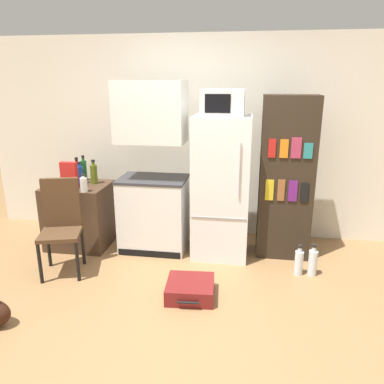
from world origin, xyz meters
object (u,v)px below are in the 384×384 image
object	(u,v)px
bottle_olive_oil	(94,174)
water_bottle_middle	(313,262)
kitchen_hutch	(153,175)
bottle_green_tall	(84,170)
water_bottle_front	(299,262)
suitcase_large_flat	(190,289)
bottle_wine_dark	(77,171)
bookshelf	(286,178)
bottle_milk_white	(84,184)
refrigerator	(221,188)
chair	(61,219)
bottle_blue_soda	(80,174)
side_table	(80,215)
cereal_box	(69,175)
microwave	(223,102)

from	to	relation	value
bottle_olive_oil	water_bottle_middle	distance (m)	2.69
kitchen_hutch	bottle_green_tall	distance (m)	0.95
bottle_olive_oil	water_bottle_front	world-z (taller)	bottle_olive_oil
suitcase_large_flat	bottle_wine_dark	bearing A→B (deg)	140.55
bookshelf	water_bottle_front	distance (m)	0.93
bottle_green_tall	bottle_milk_white	distance (m)	0.54
refrigerator	bottle_milk_white	world-z (taller)	refrigerator
bottle_olive_oil	water_bottle_middle	world-z (taller)	bottle_olive_oil
chair	suitcase_large_flat	size ratio (longest dim) A/B	2.11
bottle_blue_soda	bottle_olive_oil	bearing A→B (deg)	8.62
suitcase_large_flat	bookshelf	bearing A→B (deg)	45.87
refrigerator	water_bottle_middle	xyz separation A→B (m)	(1.00, -0.38, -0.66)
chair	water_bottle_front	world-z (taller)	chair
refrigerator	chair	bearing A→B (deg)	-158.10
side_table	bottle_milk_white	bearing A→B (deg)	-50.96
water_bottle_middle	suitcase_large_flat	bearing A→B (deg)	-153.55
chair	bottle_green_tall	bearing A→B (deg)	81.44
bookshelf	kitchen_hutch	bearing A→B (deg)	-176.86
suitcase_large_flat	chair	bearing A→B (deg)	162.99
bottle_blue_soda	bottle_milk_white	size ratio (longest dim) A/B	1.31
suitcase_large_flat	bottle_olive_oil	bearing A→B (deg)	137.75
water_bottle_middle	bottle_green_tall	bearing A→B (deg)	167.55
refrigerator	bookshelf	world-z (taller)	bookshelf
bottle_wine_dark	cereal_box	size ratio (longest dim) A/B	1.00
bookshelf	bottle_wine_dark	bearing A→B (deg)	179.01
microwave	bottle_blue_soda	world-z (taller)	microwave
cereal_box	kitchen_hutch	bearing A→B (deg)	8.73
kitchen_hutch	refrigerator	bearing A→B (deg)	-1.76
bottle_wine_dark	water_bottle_front	xyz separation A→B (m)	(2.65, -0.54, -0.75)
bottle_wine_dark	bottle_blue_soda	xyz separation A→B (m)	(0.08, -0.10, -0.01)
microwave	bottle_green_tall	bearing A→B (deg)	172.67
kitchen_hutch	refrigerator	xyz separation A→B (m)	(0.80, -0.02, -0.11)
kitchen_hutch	bottle_olive_oil	bearing A→B (deg)	175.75
kitchen_hutch	refrigerator	world-z (taller)	kitchen_hutch
bottle_green_tall	bottle_milk_white	xyz separation A→B (m)	(0.22, -0.49, -0.05)
bottle_milk_white	water_bottle_front	size ratio (longest dim) A/B	0.60
bottle_green_tall	cereal_box	bearing A→B (deg)	-93.76
bottle_olive_oil	microwave	bearing A→B (deg)	-3.02
side_table	bottle_wine_dark	distance (m)	0.54
water_bottle_front	suitcase_large_flat	bearing A→B (deg)	-150.96
suitcase_large_flat	side_table	bearing A→B (deg)	143.68
chair	water_bottle_middle	bearing A→B (deg)	-10.14
bottle_milk_white	cereal_box	size ratio (longest dim) A/B	0.68
bottle_blue_soda	water_bottle_middle	xyz separation A→B (m)	(2.71, -0.44, -0.73)
microwave	suitcase_large_flat	xyz separation A→B (m)	(-0.20, -0.98, -1.67)
bottle_blue_soda	water_bottle_front	size ratio (longest dim) A/B	0.79
bottle_milk_white	water_bottle_middle	xyz separation A→B (m)	(2.52, -0.11, -0.71)
chair	water_bottle_front	xyz separation A→B (m)	(2.48, 0.26, -0.43)
chair	water_bottle_middle	size ratio (longest dim) A/B	2.85
bottle_blue_soda	bottle_wine_dark	bearing A→B (deg)	128.88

